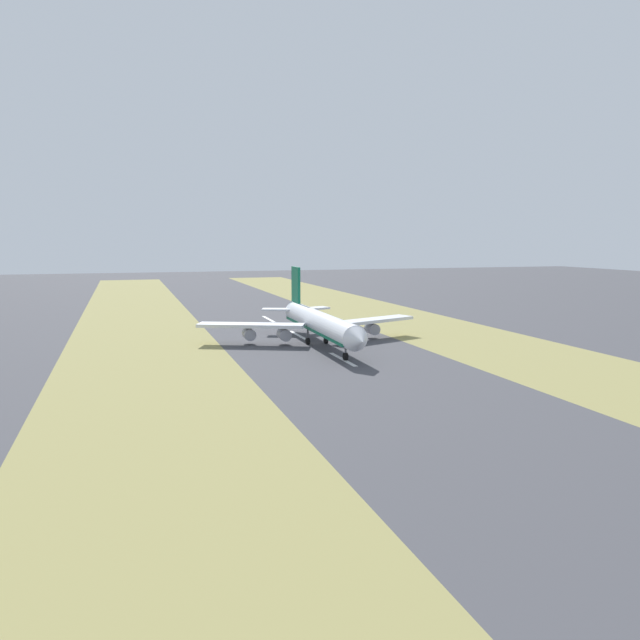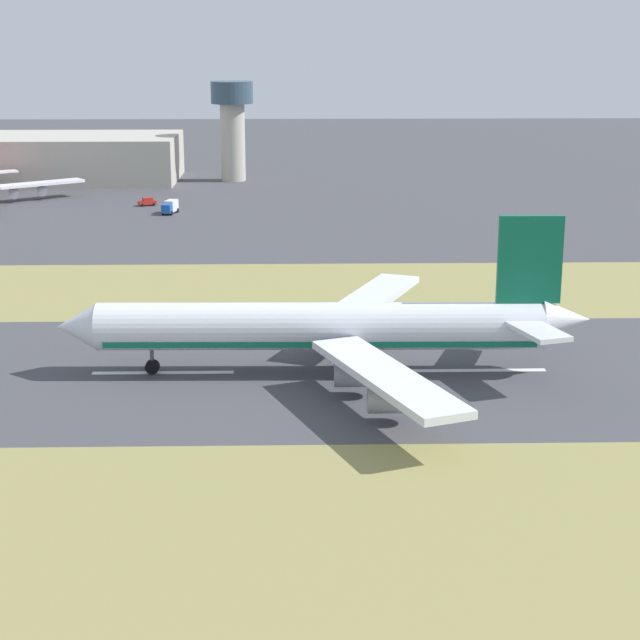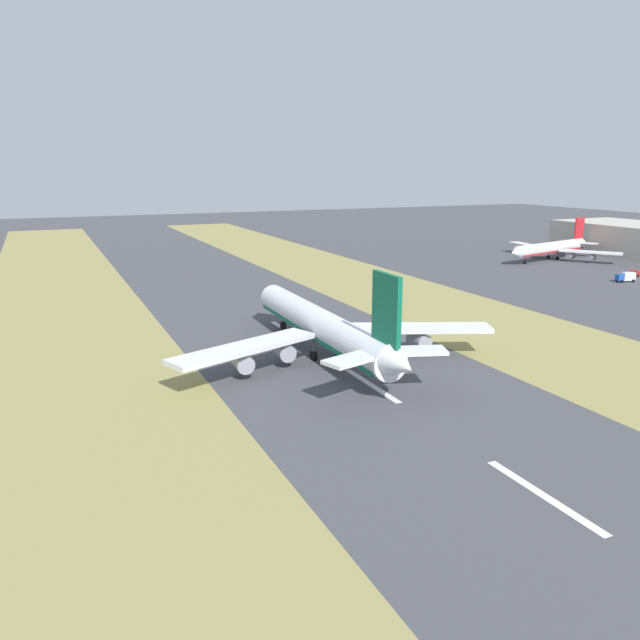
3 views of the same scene
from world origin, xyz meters
name	(u,v)px [view 3 (image 3 of 3)]	position (x,y,z in m)	size (l,w,h in m)	color
ground_plane	(332,360)	(0.00, 0.00, 0.00)	(800.00, 800.00, 0.00)	#424247
grass_median_west	(83,394)	(-45.00, 0.00, 0.00)	(40.00, 600.00, 0.01)	olive
grass_median_east	(516,335)	(45.00, 0.00, 0.00)	(40.00, 600.00, 0.01)	olive
centreline_dash_near	(543,495)	(0.00, -55.75, 0.01)	(1.20, 18.00, 0.01)	silver
centreline_dash_mid	(372,385)	(0.00, -15.75, 0.01)	(1.20, 18.00, 0.01)	silver
centreline_dash_far	(286,331)	(0.00, 24.25, 0.01)	(1.20, 18.00, 0.01)	silver
airplane_main_jet	(324,327)	(-0.67, 2.35, 6.02)	(64.13, 67.08, 20.20)	silver
airplane_parked_apron	(553,248)	(137.25, 84.75, 4.71)	(51.85, 48.63, 15.79)	white
service_truck	(626,277)	(122.09, 36.88, 1.67)	(6.35, 3.72, 3.10)	#1E51B2
apron_car	(633,273)	(134.07, 43.87, 1.00)	(3.42, 4.75, 2.03)	#B2231E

